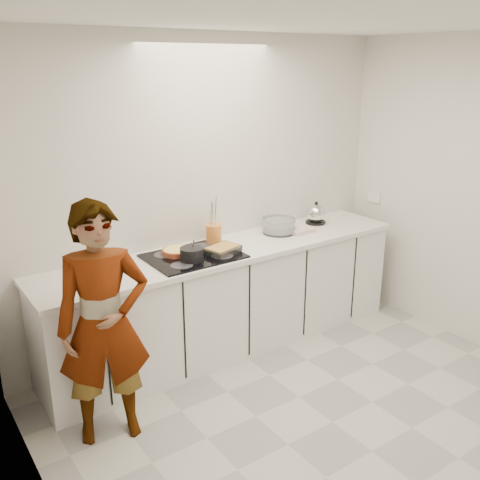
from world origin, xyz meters
TOP-DOWN VIEW (x-y plane):
  - floor at (0.00, 0.00)m, footprint 3.60×3.20m
  - ceiling at (0.00, 0.00)m, footprint 3.60×3.20m
  - wall_back at (0.00, 1.60)m, footprint 3.60×0.00m
  - wall_left at (-1.80, 0.00)m, footprint 0.00×3.20m
  - base_cabinets at (0.00, 1.28)m, footprint 3.20×0.58m
  - countertop at (0.00, 1.28)m, footprint 3.24×0.64m
  - hob at (-0.35, 1.26)m, footprint 0.72×0.54m
  - tart_dish at (-0.43, 1.36)m, footprint 0.29×0.29m
  - saucepan at (-0.42, 1.17)m, footprint 0.23×0.23m
  - baking_dish at (-0.13, 1.18)m, footprint 0.31×0.26m
  - mixing_bowl at (0.59, 1.36)m, footprint 0.34×0.34m
  - tea_towel at (0.76, 1.26)m, footprint 0.23×0.17m
  - kettle at (1.06, 1.39)m, footprint 0.20×0.20m
  - utensil_crock at (-0.04, 1.44)m, footprint 0.14×0.14m
  - cook at (-1.28, 0.78)m, footprint 0.66×0.52m

SIDE VIEW (x-z plane):
  - floor at x=0.00m, z-range 0.00..0.00m
  - base_cabinets at x=0.00m, z-range 0.00..0.87m
  - cook at x=-1.28m, z-range 0.00..1.60m
  - countertop at x=0.00m, z-range 0.87..0.91m
  - hob at x=-0.35m, z-range 0.91..0.92m
  - tea_towel at x=0.76m, z-range 0.91..0.95m
  - tart_dish at x=-0.43m, z-range 0.93..0.97m
  - baking_dish at x=-0.13m, z-range 0.93..0.98m
  - mixing_bowl at x=0.59m, z-range 0.90..1.04m
  - saucepan at x=-0.42m, z-range 0.89..1.06m
  - utensil_crock at x=-0.04m, z-range 0.91..1.07m
  - kettle at x=1.06m, z-range 0.89..1.11m
  - wall_back at x=0.00m, z-range 0.00..2.60m
  - wall_left at x=-1.80m, z-range 0.00..2.60m
  - ceiling at x=0.00m, z-range 2.60..2.60m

